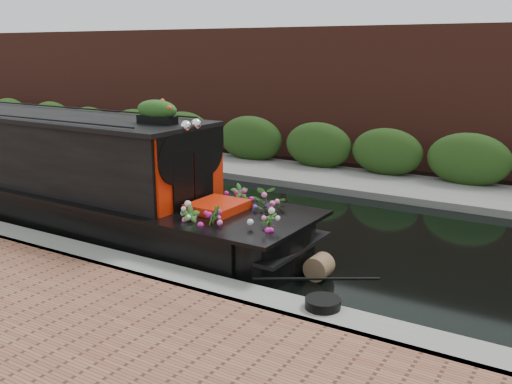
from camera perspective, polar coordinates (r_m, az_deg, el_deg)
The scene contains 8 objects.
ground at distance 11.95m, azimuth -5.26°, elevation -2.28°, with size 80.00×80.00×0.00m, color black.
near_bank_coping at distance 9.66m, azimuth -17.11°, elevation -6.94°, with size 40.00×0.60×0.50m, color gray.
far_bank_path at distance 15.41m, azimuth 4.10°, elevation 1.51°, with size 40.00×2.40×0.34m, color slate.
far_hedge at distance 16.19m, azimuth 5.58°, elevation 2.10°, with size 40.00×1.10×2.80m, color #224115.
far_brick_wall at distance 18.07m, azimuth 8.52°, elevation 3.28°, with size 40.00×1.00×8.00m, color #53261C.
narrowboat at distance 12.49m, azimuth -21.11°, elevation 1.42°, with size 11.78×2.22×2.76m.
rope_fender at distance 8.69m, azimuth 6.33°, elevation -7.45°, with size 0.37×0.37×0.35m, color brown.
coiled_mooring_rope at distance 7.24m, azimuth 6.70°, elevation -10.99°, with size 0.45×0.45×0.12m, color black.
Camera 1 is at (6.90, -9.15, 3.38)m, focal length 40.00 mm.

